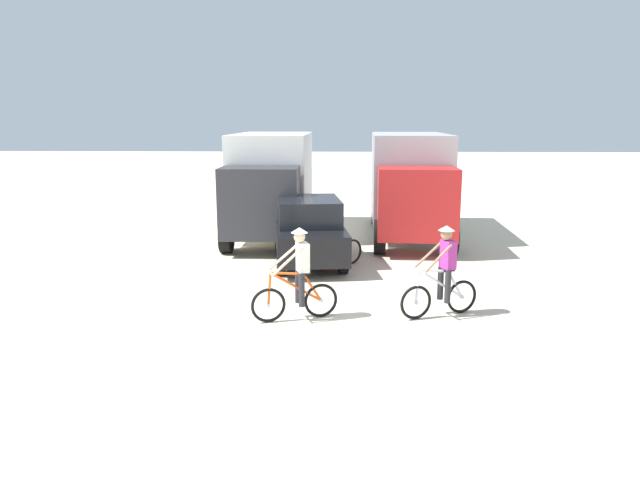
{
  "coord_description": "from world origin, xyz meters",
  "views": [
    {
      "loc": [
        0.97,
        -9.68,
        3.84
      ],
      "look_at": [
        0.49,
        3.48,
        1.1
      ],
      "focal_mm": 32.83,
      "sensor_mm": 36.0,
      "label": 1
    }
  ],
  "objects": [
    {
      "name": "cyclist_orange_shirt",
      "position": [
        0.14,
        1.15,
        0.85
      ],
      "size": [
        1.65,
        0.72,
        1.82
      ],
      "color": "black",
      "rests_on": "ground"
    },
    {
      "name": "ground_plane",
      "position": [
        0.0,
        0.0,
        0.0
      ],
      "size": [
        120.0,
        120.0,
        0.0
      ],
      "primitive_type": "plane",
      "color": "beige"
    },
    {
      "name": "bicycle_spare",
      "position": [
        0.88,
        5.26,
        0.4
      ],
      "size": [
        1.31,
        1.22,
        0.97
      ],
      "color": "black",
      "rests_on": "ground"
    },
    {
      "name": "sedan_parked",
      "position": [
        0.1,
        5.8,
        0.88
      ],
      "size": [
        2.27,
        4.39,
        1.76
      ],
      "color": "black",
      "rests_on": "ground"
    },
    {
      "name": "cyclist_cowboy_hat",
      "position": [
        2.97,
        1.47,
        0.85
      ],
      "size": [
        1.62,
        0.8,
        1.82
      ],
      "color": "black",
      "rests_on": "ground"
    },
    {
      "name": "box_truck_white_box",
      "position": [
        -1.35,
        9.58,
        1.87
      ],
      "size": [
        2.42,
        6.76,
        3.35
      ],
      "color": "white",
      "rests_on": "ground"
    },
    {
      "name": "box_truck_grey_hauler",
      "position": [
        3.2,
        9.56,
        1.87
      ],
      "size": [
        2.61,
        6.83,
        3.35
      ],
      "color": "#9E9EA3",
      "rests_on": "ground"
    }
  ]
}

